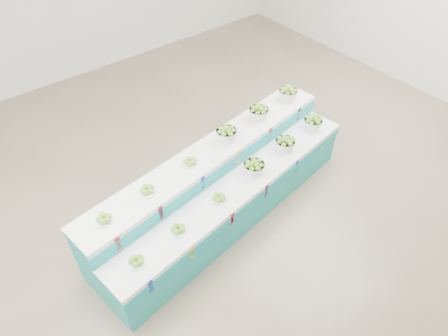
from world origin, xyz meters
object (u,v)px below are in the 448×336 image
(basket_upper_right, at_px, (288,93))
(basket_lower_left, at_px, (254,168))
(plate_upper_mid, at_px, (147,190))
(display_stand, at_px, (224,187))

(basket_upper_right, bearing_deg, basket_lower_left, -151.88)
(basket_lower_left, distance_m, plate_upper_mid, 1.51)
(basket_upper_right, bearing_deg, display_stand, -163.69)
(display_stand, relative_size, basket_upper_right, 14.36)
(display_stand, distance_m, basket_upper_right, 1.85)
(plate_upper_mid, distance_m, basket_upper_right, 2.80)
(plate_upper_mid, height_order, basket_upper_right, basket_upper_right)
(basket_lower_left, bearing_deg, plate_upper_mid, 167.13)
(plate_upper_mid, xyz_separation_m, basket_upper_right, (2.77, 0.37, 0.06))
(display_stand, height_order, basket_lower_left, display_stand)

